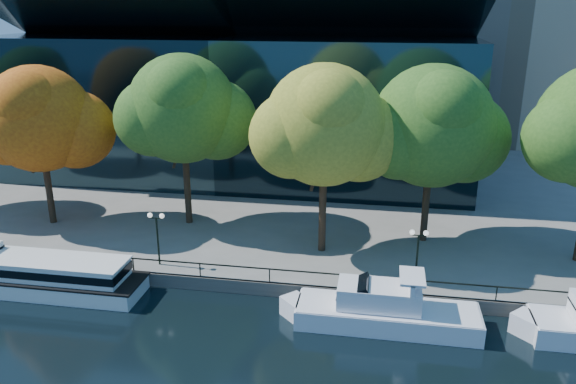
% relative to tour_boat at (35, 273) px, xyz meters
% --- Properties ---
extents(ground, '(160.00, 160.00, 0.00)m').
position_rel_tour_boat_xyz_m(ground, '(11.34, -1.05, -1.30)').
color(ground, black).
rests_on(ground, ground).
extents(promenade, '(90.00, 67.08, 1.00)m').
position_rel_tour_boat_xyz_m(promenade, '(11.34, 35.32, -0.80)').
color(promenade, slate).
rests_on(promenade, ground).
extents(railing, '(88.20, 0.08, 0.99)m').
position_rel_tour_boat_xyz_m(railing, '(11.34, 2.20, 0.63)').
color(railing, black).
rests_on(railing, promenade).
extents(convention_building, '(50.00, 24.57, 21.43)m').
position_rel_tour_boat_xyz_m(convention_building, '(7.34, 30.74, 7.20)').
color(convention_building, black).
rests_on(convention_building, ground).
extents(tour_boat, '(16.17, 3.61, 3.07)m').
position_rel_tour_boat_xyz_m(tour_boat, '(0.00, 0.00, 0.00)').
color(tour_boat, white).
rests_on(tour_boat, ground).
extents(cruiser_near, '(12.60, 3.24, 3.65)m').
position_rel_tour_boat_xyz_m(cruiser_near, '(23.89, -0.50, -0.17)').
color(cruiser_near, white).
rests_on(cruiser_near, ground).
extents(tree_1, '(11.05, 9.06, 13.61)m').
position_rel_tour_boat_xyz_m(tree_1, '(-4.44, 9.75, 8.69)').
color(tree_1, black).
rests_on(tree_1, promenade).
extents(tree_2, '(11.26, 9.23, 14.54)m').
position_rel_tour_boat_xyz_m(tree_2, '(7.35, 11.76, 9.53)').
color(tree_2, black).
rests_on(tree_2, promenade).
extents(tree_3, '(11.17, 9.16, 14.37)m').
position_rel_tour_boat_xyz_m(tree_3, '(19.49, 7.94, 9.40)').
color(tree_3, black).
rests_on(tree_3, promenade).
extents(tree_4, '(11.75, 9.64, 14.11)m').
position_rel_tour_boat_xyz_m(tree_4, '(27.40, 11.29, 8.90)').
color(tree_4, black).
rests_on(tree_4, promenade).
extents(lamp_1, '(1.26, 0.36, 4.03)m').
position_rel_tour_boat_xyz_m(lamp_1, '(7.81, 3.45, 2.68)').
color(lamp_1, black).
rests_on(lamp_1, promenade).
extents(lamp_2, '(1.26, 0.36, 4.03)m').
position_rel_tour_boat_xyz_m(lamp_2, '(26.25, 3.45, 2.68)').
color(lamp_2, black).
rests_on(lamp_2, promenade).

